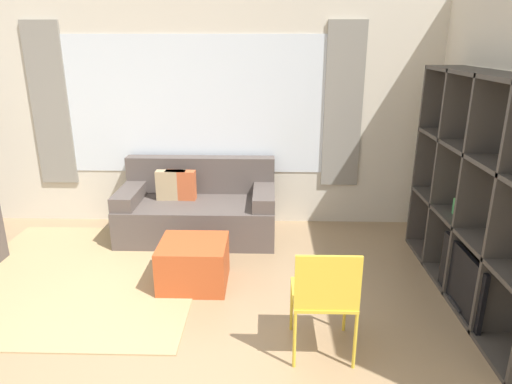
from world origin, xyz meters
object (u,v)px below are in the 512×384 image
object	(u,v)px
shelving_unit	(485,197)
couch_main	(198,209)
ottoman	(194,263)
folding_chair	(325,293)

from	to	relation	value
shelving_unit	couch_main	bearing A→B (deg)	153.75
shelving_unit	ottoman	world-z (taller)	shelving_unit
shelving_unit	ottoman	distance (m)	2.61
ottoman	shelving_unit	bearing A→B (deg)	-3.47
shelving_unit	ottoman	size ratio (longest dim) A/B	3.80
shelving_unit	ottoman	xyz separation A→B (m)	(-2.50, 0.15, -0.73)
shelving_unit	couch_main	size ratio (longest dim) A/B	1.33
shelving_unit	couch_main	world-z (taller)	shelving_unit
ottoman	couch_main	bearing A→B (deg)	96.38
ottoman	folding_chair	distance (m)	1.51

